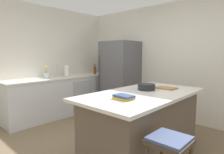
{
  "coord_description": "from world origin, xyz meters",
  "views": [
    {
      "loc": [
        1.93,
        -1.83,
        1.46
      ],
      "look_at": [
        -0.72,
        1.0,
        1.0
      ],
      "focal_mm": 30.63,
      "sensor_mm": 36.0,
      "label": 1
    }
  ],
  "objects_px": {
    "refrigerator": "(120,77)",
    "vinegar_bottle": "(95,70)",
    "flower_vase": "(46,75)",
    "syrup_bottle": "(101,70)",
    "sink_faucet": "(57,71)",
    "paper_towel_roll": "(67,71)",
    "cookbook_stack": "(124,97)",
    "mixing_bowl": "(146,87)",
    "whiskey_bottle": "(95,70)",
    "cutting_board": "(166,88)",
    "bar_stool": "(169,150)",
    "kitchen_island": "(143,124)",
    "hot_sauce_bottle": "(99,70)"
  },
  "relations": [
    {
      "from": "sink_faucet",
      "to": "mixing_bowl",
      "type": "distance_m",
      "value": 2.49
    },
    {
      "from": "whiskey_bottle",
      "to": "cookbook_stack",
      "type": "distance_m",
      "value": 3.12
    },
    {
      "from": "cutting_board",
      "to": "vinegar_bottle",
      "type": "bearing_deg",
      "value": 161.59
    },
    {
      "from": "bar_stool",
      "to": "refrigerator",
      "type": "bearing_deg",
      "value": 139.13
    },
    {
      "from": "kitchen_island",
      "to": "mixing_bowl",
      "type": "relative_size",
      "value": 7.43
    },
    {
      "from": "sink_faucet",
      "to": "vinegar_bottle",
      "type": "relative_size",
      "value": 1.09
    },
    {
      "from": "cutting_board",
      "to": "bar_stool",
      "type": "bearing_deg",
      "value": -60.75
    },
    {
      "from": "whiskey_bottle",
      "to": "refrigerator",
      "type": "bearing_deg",
      "value": 7.92
    },
    {
      "from": "whiskey_bottle",
      "to": "sink_faucet",
      "type": "bearing_deg",
      "value": -94.47
    },
    {
      "from": "cutting_board",
      "to": "refrigerator",
      "type": "bearing_deg",
      "value": 152.34
    },
    {
      "from": "sink_faucet",
      "to": "flower_vase",
      "type": "bearing_deg",
      "value": -77.23
    },
    {
      "from": "whiskey_bottle",
      "to": "kitchen_island",
      "type": "bearing_deg",
      "value": -27.81
    },
    {
      "from": "vinegar_bottle",
      "to": "whiskey_bottle",
      "type": "bearing_deg",
      "value": -39.7
    },
    {
      "from": "whiskey_bottle",
      "to": "syrup_bottle",
      "type": "bearing_deg",
      "value": 95.66
    },
    {
      "from": "sink_faucet",
      "to": "paper_towel_roll",
      "type": "xyz_separation_m",
      "value": [
        0.04,
        0.25,
        -0.02
      ]
    },
    {
      "from": "bar_stool",
      "to": "cookbook_stack",
      "type": "height_order",
      "value": "cookbook_stack"
    },
    {
      "from": "refrigerator",
      "to": "mixing_bowl",
      "type": "relative_size",
      "value": 6.82
    },
    {
      "from": "paper_towel_roll",
      "to": "bar_stool",
      "type": "bearing_deg",
      "value": -18.14
    },
    {
      "from": "syrup_bottle",
      "to": "paper_towel_roll",
      "type": "bearing_deg",
      "value": -91.24
    },
    {
      "from": "refrigerator",
      "to": "vinegar_bottle",
      "type": "height_order",
      "value": "refrigerator"
    },
    {
      "from": "cookbook_stack",
      "to": "mixing_bowl",
      "type": "relative_size",
      "value": 0.94
    },
    {
      "from": "refrigerator",
      "to": "sink_faucet",
      "type": "distance_m",
      "value": 1.56
    },
    {
      "from": "sink_faucet",
      "to": "hot_sauce_bottle",
      "type": "relative_size",
      "value": 1.17
    },
    {
      "from": "bar_stool",
      "to": "sink_faucet",
      "type": "distance_m",
      "value": 3.43
    },
    {
      "from": "cookbook_stack",
      "to": "sink_faucet",
      "type": "bearing_deg",
      "value": 165.48
    },
    {
      "from": "kitchen_island",
      "to": "cookbook_stack",
      "type": "height_order",
      "value": "cookbook_stack"
    },
    {
      "from": "flower_vase",
      "to": "cookbook_stack",
      "type": "relative_size",
      "value": 1.23
    },
    {
      "from": "sink_faucet",
      "to": "flower_vase",
      "type": "distance_m",
      "value": 0.32
    },
    {
      "from": "paper_towel_roll",
      "to": "syrup_bottle",
      "type": "relative_size",
      "value": 1.38
    },
    {
      "from": "paper_towel_roll",
      "to": "cookbook_stack",
      "type": "height_order",
      "value": "paper_towel_roll"
    },
    {
      "from": "hot_sauce_bottle",
      "to": "cutting_board",
      "type": "bearing_deg",
      "value": -20.84
    },
    {
      "from": "flower_vase",
      "to": "syrup_bottle",
      "type": "bearing_deg",
      "value": 90.32
    },
    {
      "from": "vinegar_bottle",
      "to": "cutting_board",
      "type": "bearing_deg",
      "value": -18.41
    },
    {
      "from": "syrup_bottle",
      "to": "mixing_bowl",
      "type": "bearing_deg",
      "value": -29.6
    },
    {
      "from": "refrigerator",
      "to": "whiskey_bottle",
      "type": "height_order",
      "value": "refrigerator"
    },
    {
      "from": "flower_vase",
      "to": "vinegar_bottle",
      "type": "xyz_separation_m",
      "value": [
        -0.1,
        1.54,
        0.01
      ]
    },
    {
      "from": "syrup_bottle",
      "to": "bar_stool",
      "type": "bearing_deg",
      "value": -34.48
    },
    {
      "from": "refrigerator",
      "to": "vinegar_bottle",
      "type": "distance_m",
      "value": 0.96
    },
    {
      "from": "paper_towel_roll",
      "to": "whiskey_bottle",
      "type": "distance_m",
      "value": 0.87
    },
    {
      "from": "whiskey_bottle",
      "to": "cutting_board",
      "type": "xyz_separation_m",
      "value": [
        2.56,
        -0.79,
        -0.09
      ]
    },
    {
      "from": "flower_vase",
      "to": "cookbook_stack",
      "type": "bearing_deg",
      "value": -8.28
    },
    {
      "from": "cookbook_stack",
      "to": "cutting_board",
      "type": "distance_m",
      "value": 1.02
    },
    {
      "from": "flower_vase",
      "to": "vinegar_bottle",
      "type": "distance_m",
      "value": 1.54
    },
    {
      "from": "flower_vase",
      "to": "paper_towel_roll",
      "type": "bearing_deg",
      "value": 93.51
    },
    {
      "from": "refrigerator",
      "to": "paper_towel_roll",
      "type": "height_order",
      "value": "refrigerator"
    },
    {
      "from": "cookbook_stack",
      "to": "mixing_bowl",
      "type": "bearing_deg",
      "value": 101.25
    },
    {
      "from": "kitchen_island",
      "to": "bar_stool",
      "type": "relative_size",
      "value": 2.79
    },
    {
      "from": "syrup_bottle",
      "to": "hot_sauce_bottle",
      "type": "relative_size",
      "value": 0.88
    },
    {
      "from": "flower_vase",
      "to": "syrup_bottle",
      "type": "distance_m",
      "value": 1.72
    },
    {
      "from": "refrigerator",
      "to": "vinegar_bottle",
      "type": "bearing_deg",
      "value": -179.1
    }
  ]
}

